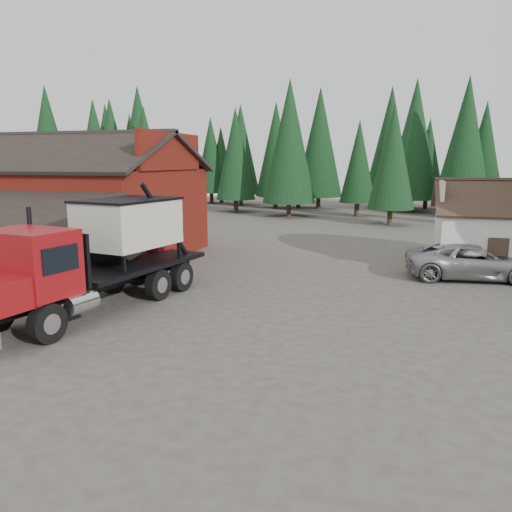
# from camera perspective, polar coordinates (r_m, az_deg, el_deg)

# --- Properties ---
(ground) EXTENTS (120.00, 120.00, 0.00)m
(ground) POSITION_cam_1_polar(r_m,az_deg,el_deg) (17.52, -8.98, -7.53)
(ground) COLOR #443D35
(ground) RESTS_ON ground
(red_barn) EXTENTS (12.80, 13.63, 7.18)m
(red_barn) POSITION_cam_1_polar(r_m,az_deg,el_deg) (31.01, -19.64, 5.01)
(red_barn) COLOR maroon
(red_barn) RESTS_ON ground
(conifer_backdrop) EXTENTS (76.00, 16.00, 16.00)m
(conifer_backdrop) POSITION_cam_1_polar(r_m,az_deg,el_deg) (57.68, 9.44, 5.17)
(conifer_backdrop) COLOR black
(conifer_backdrop) RESTS_ON ground
(near_pine_a) EXTENTS (4.40, 4.40, 11.40)m
(near_pine_a) POSITION_cam_1_polar(r_m,az_deg,el_deg) (52.02, -17.90, 11.27)
(near_pine_a) COLOR #382619
(near_pine_a) RESTS_ON ground
(near_pine_b) EXTENTS (3.96, 3.96, 10.40)m
(near_pine_b) POSITION_cam_1_polar(r_m,az_deg,el_deg) (44.97, 15.37, 10.92)
(near_pine_b) COLOR #382619
(near_pine_b) RESTS_ON ground
(near_pine_d) EXTENTS (5.28, 5.28, 13.40)m
(near_pine_d) POSITION_cam_1_polar(r_m,az_deg,el_deg) (50.28, 3.84, 12.93)
(near_pine_d) COLOR #382619
(near_pine_d) RESTS_ON ground
(feed_truck) EXTENTS (4.48, 10.63, 4.66)m
(feed_truck) POSITION_cam_1_polar(r_m,az_deg,el_deg) (19.28, -17.68, 0.45)
(feed_truck) COLOR black
(feed_truck) RESTS_ON ground
(silver_car) EXTENTS (6.30, 3.53, 1.66)m
(silver_car) POSITION_cam_1_polar(r_m,az_deg,el_deg) (25.56, 23.48, -0.58)
(silver_car) COLOR #999BA1
(silver_car) RESTS_ON ground
(equip_box) EXTENTS (0.82, 1.17, 0.60)m
(equip_box) POSITION_cam_1_polar(r_m,az_deg,el_deg) (20.64, -24.33, -4.69)
(equip_box) COLOR maroon
(equip_box) RESTS_ON ground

